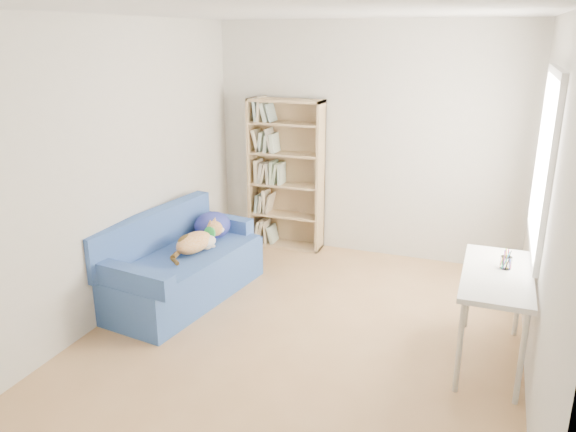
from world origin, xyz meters
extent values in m
plane|color=#AF804F|center=(0.00, 0.00, 0.00)|extent=(4.00, 4.00, 0.00)
cube|color=silver|center=(0.00, 2.00, 1.30)|extent=(3.50, 0.04, 2.60)
cube|color=silver|center=(0.00, -2.00, 1.30)|extent=(3.50, 0.04, 2.60)
cube|color=silver|center=(-1.75, 0.00, 1.30)|extent=(0.04, 4.00, 2.60)
cube|color=silver|center=(1.75, 0.00, 1.30)|extent=(0.04, 4.00, 2.60)
cube|color=white|center=(0.00, 0.00, 2.60)|extent=(3.50, 4.00, 0.04)
cube|color=white|center=(1.75, 0.60, 1.50)|extent=(0.01, 1.20, 1.30)
cube|color=#264689|center=(-1.33, 0.19, 0.21)|extent=(1.01, 1.77, 0.42)
cube|color=#264689|center=(-1.66, 0.19, 0.62)|extent=(0.37, 1.68, 0.41)
cube|color=#264689|center=(-1.33, 0.95, 0.51)|extent=(0.81, 0.25, 0.19)
cube|color=#264689|center=(-1.33, -0.57, 0.51)|extent=(0.81, 0.25, 0.19)
cube|color=#264689|center=(-1.31, 0.19, 0.44)|extent=(0.98, 1.63, 0.05)
ellipsoid|color=navy|center=(-1.30, 0.75, 0.56)|extent=(0.37, 0.40, 0.27)
ellipsoid|color=#BF6015|center=(-1.23, 0.26, 0.55)|extent=(0.30, 0.48, 0.18)
ellipsoid|color=silver|center=(-1.17, 0.39, 0.53)|extent=(0.17, 0.21, 0.11)
ellipsoid|color=#35240E|center=(-1.27, 0.20, 0.60)|extent=(0.17, 0.24, 0.09)
sphere|color=#BF6015|center=(-1.21, 0.58, 0.60)|extent=(0.16, 0.16, 0.16)
cone|color=#BF6015|center=(-1.23, 0.62, 0.67)|extent=(0.07, 0.07, 0.08)
cone|color=#BF6015|center=(-1.23, 0.54, 0.67)|extent=(0.07, 0.08, 0.08)
cylinder|color=green|center=(-1.22, 0.50, 0.57)|extent=(0.13, 0.06, 0.13)
cylinder|color=#35240E|center=(-1.26, 0.00, 0.52)|extent=(0.09, 0.18, 0.06)
cube|color=tan|center=(-1.32, 1.84, 0.88)|extent=(0.03, 0.27, 1.75)
cube|color=tan|center=(-0.48, 1.84, 0.88)|extent=(0.03, 0.27, 1.75)
cube|color=tan|center=(-0.90, 1.84, 1.74)|extent=(0.88, 0.27, 0.03)
cube|color=tan|center=(-0.90, 1.84, 0.01)|extent=(0.88, 0.27, 0.03)
cube|color=tan|center=(-0.90, 1.97, 0.88)|extent=(0.88, 0.02, 1.75)
cube|color=white|center=(1.48, 0.04, 0.73)|extent=(0.50, 1.10, 0.04)
cylinder|color=silver|center=(1.68, 0.54, 0.35)|extent=(0.04, 0.04, 0.71)
cylinder|color=silver|center=(1.68, -0.46, 0.35)|extent=(0.04, 0.04, 0.71)
cylinder|color=silver|center=(1.28, 0.54, 0.35)|extent=(0.04, 0.04, 0.71)
cylinder|color=silver|center=(1.28, -0.46, 0.35)|extent=(0.04, 0.04, 0.71)
cylinder|color=white|center=(1.53, 0.15, 0.80)|extent=(0.08, 0.08, 0.10)
camera|label=1|loc=(1.37, -4.11, 2.45)|focal=35.00mm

